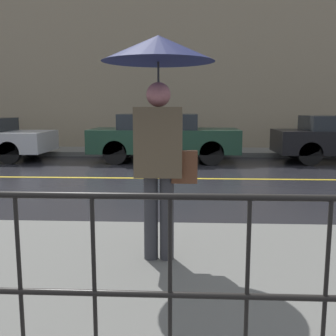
# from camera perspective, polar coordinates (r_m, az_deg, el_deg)

# --- Properties ---
(ground_plane) EXTENTS (80.00, 80.00, 0.00)m
(ground_plane) POSITION_cam_1_polar(r_m,az_deg,el_deg) (9.09, -5.65, -1.47)
(ground_plane) COLOR black
(sidewalk_near) EXTENTS (28.00, 3.11, 0.15)m
(sidewalk_near) POSITION_cam_1_polar(r_m,az_deg,el_deg) (3.87, -18.15, -14.93)
(sidewalk_near) COLOR slate
(sidewalk_near) RESTS_ON ground_plane
(sidewalk_far) EXTENTS (28.00, 1.80, 0.15)m
(sidewalk_far) POSITION_cam_1_polar(r_m,az_deg,el_deg) (13.89, -2.71, 2.39)
(sidewalk_far) COLOR slate
(sidewalk_far) RESTS_ON ground_plane
(lane_marking) EXTENTS (25.20, 0.12, 0.01)m
(lane_marking) POSITION_cam_1_polar(r_m,az_deg,el_deg) (9.09, -5.65, -1.44)
(lane_marking) COLOR gold
(lane_marking) RESTS_ON ground_plane
(building_storefront) EXTENTS (28.00, 0.30, 6.91)m
(building_storefront) POSITION_cam_1_polar(r_m,az_deg,el_deg) (14.97, -2.41, 15.81)
(building_storefront) COLOR gray
(building_storefront) RESTS_ON ground_plane
(pedestrian) EXTENTS (1.03, 1.03, 2.09)m
(pedestrian) POSITION_cam_1_polar(r_m,az_deg,el_deg) (3.65, -1.32, 11.75)
(pedestrian) COLOR #333338
(pedestrian) RESTS_ON sidewalk_near
(car_dark_green) EXTENTS (4.41, 1.81, 1.42)m
(car_dark_green) POSITION_cam_1_polar(r_m,az_deg,el_deg) (11.88, -0.69, 4.58)
(car_dark_green) COLOR #193828
(car_dark_green) RESTS_ON ground_plane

